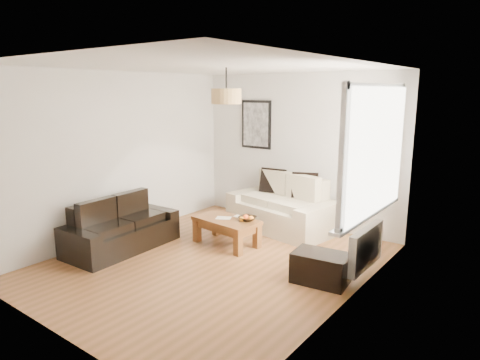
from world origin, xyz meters
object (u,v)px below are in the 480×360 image
Objects in this scene: sofa_leather at (121,225)px; ottoman at (321,268)px; loveseat_cream at (282,204)px; coffee_table at (226,232)px.

sofa_leather reaches higher than ottoman.
loveseat_cream is 1.20m from coffee_table.
coffee_table is 1.51× the size of ottoman.
sofa_leather is 2.50× the size of ottoman.
sofa_leather is 1.56m from coffee_table.
loveseat_cream is 1.07× the size of sofa_leather.
loveseat_cream is 1.77× the size of coffee_table.
sofa_leather is (-1.42, -2.20, -0.08)m from loveseat_cream.
loveseat_cream is 2.62m from sofa_leather.
coffee_table is (1.14, 1.06, -0.15)m from sofa_leather.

